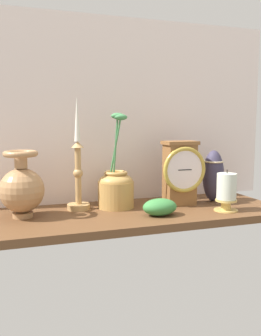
% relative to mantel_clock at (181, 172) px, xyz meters
% --- Properties ---
extents(ground_plane, '(1.00, 0.36, 0.02)m').
position_rel_mantel_clock_xyz_m(ground_plane, '(-0.19, -0.03, -0.13)').
color(ground_plane, brown).
extents(back_wall, '(1.20, 0.02, 0.65)m').
position_rel_mantel_clock_xyz_m(back_wall, '(-0.19, 0.16, 0.21)').
color(back_wall, silver).
rests_on(back_wall, ground_plane).
extents(mantel_clock, '(0.16, 0.08, 0.22)m').
position_rel_mantel_clock_xyz_m(mantel_clock, '(0.00, 0.00, 0.00)').
color(mantel_clock, brown).
rests_on(mantel_clock, ground_plane).
extents(candlestick_tall_left, '(0.08, 0.08, 0.37)m').
position_rel_mantel_clock_xyz_m(candlestick_tall_left, '(-0.35, 0.05, 0.01)').
color(candlestick_tall_left, tan).
rests_on(candlestick_tall_left, ground_plane).
extents(brass_vase_bulbous, '(0.13, 0.13, 0.20)m').
position_rel_mantel_clock_xyz_m(brass_vase_bulbous, '(-0.52, -0.00, -0.02)').
color(brass_vase_bulbous, '#A97A4F').
rests_on(brass_vase_bulbous, ground_plane).
extents(brass_vase_jar, '(0.12, 0.12, 0.31)m').
position_rel_mantel_clock_xyz_m(brass_vase_jar, '(-0.22, 0.03, -0.05)').
color(brass_vase_jar, tan).
rests_on(brass_vase_jar, ground_plane).
extents(pillar_candle_front, '(0.08, 0.08, 0.13)m').
position_rel_mantel_clock_xyz_m(pillar_candle_front, '(0.10, -0.12, -0.05)').
color(pillar_candle_front, tan).
rests_on(pillar_candle_front, ground_plane).
extents(tall_ceramic_vase, '(0.08, 0.08, 0.18)m').
position_rel_mantel_clock_xyz_m(tall_ceramic_vase, '(0.14, 0.02, -0.02)').
color(tall_ceramic_vase, '#373249').
rests_on(tall_ceramic_vase, ground_plane).
extents(ivy_sprig, '(0.11, 0.08, 0.05)m').
position_rel_mantel_clock_xyz_m(ivy_sprig, '(-0.12, -0.11, -0.09)').
color(ivy_sprig, '#377C3B').
rests_on(ivy_sprig, ground_plane).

